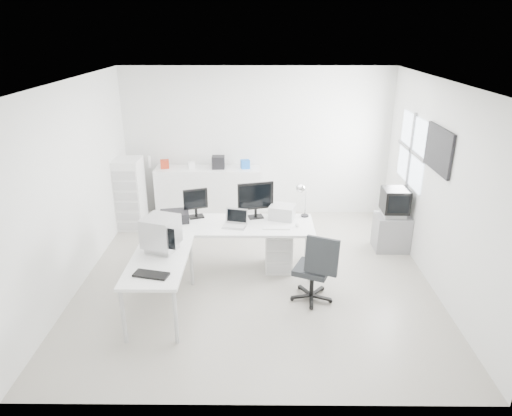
{
  "coord_description": "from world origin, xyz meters",
  "views": [
    {
      "loc": [
        0.05,
        -5.93,
        3.45
      ],
      "look_at": [
        0.0,
        0.2,
        1.0
      ],
      "focal_mm": 32.0,
      "sensor_mm": 36.0,
      "label": 1
    }
  ],
  "objects_px": {
    "laptop": "(235,219)",
    "crt_tv": "(395,203)",
    "side_desk": "(161,285)",
    "inkjet_printer": "(175,216)",
    "lcd_monitor_small": "(196,203)",
    "main_desk": "(232,247)",
    "laser_printer": "(282,212)",
    "office_chair": "(313,266)",
    "filing_cabinet": "(130,194)",
    "tv_cabinet": "(391,232)",
    "lcd_monitor_large": "(256,200)",
    "drawer_pedestal": "(279,250)",
    "sideboard": "(209,193)",
    "crt_monitor": "(161,234)"
  },
  "relations": [
    {
      "from": "laptop",
      "to": "drawer_pedestal",
      "type": "bearing_deg",
      "value": 25.73
    },
    {
      "from": "side_desk",
      "to": "crt_monitor",
      "type": "distance_m",
      "value": 0.65
    },
    {
      "from": "crt_monitor",
      "to": "office_chair",
      "type": "xyz_separation_m",
      "value": [
        1.96,
        0.04,
        -0.47
      ]
    },
    {
      "from": "laser_printer",
      "to": "tv_cabinet",
      "type": "xyz_separation_m",
      "value": [
        1.83,
        0.48,
        -0.56
      ]
    },
    {
      "from": "crt_tv",
      "to": "sideboard",
      "type": "xyz_separation_m",
      "value": [
        -3.14,
        1.34,
        -0.33
      ]
    },
    {
      "from": "office_chair",
      "to": "lcd_monitor_large",
      "type": "bearing_deg",
      "value": 149.14
    },
    {
      "from": "laser_printer",
      "to": "tv_cabinet",
      "type": "height_order",
      "value": "laser_printer"
    },
    {
      "from": "sideboard",
      "to": "laptop",
      "type": "bearing_deg",
      "value": -74.17
    },
    {
      "from": "laser_printer",
      "to": "office_chair",
      "type": "distance_m",
      "value": 1.14
    },
    {
      "from": "lcd_monitor_small",
      "to": "side_desk",
      "type": "bearing_deg",
      "value": -121.38
    },
    {
      "from": "inkjet_printer",
      "to": "laser_printer",
      "type": "height_order",
      "value": "laser_printer"
    },
    {
      "from": "crt_monitor",
      "to": "crt_tv",
      "type": "xyz_separation_m",
      "value": [
        3.43,
        1.55,
        -0.15
      ]
    },
    {
      "from": "drawer_pedestal",
      "to": "crt_monitor",
      "type": "height_order",
      "value": "crt_monitor"
    },
    {
      "from": "side_desk",
      "to": "drawer_pedestal",
      "type": "bearing_deg",
      "value": 36.57
    },
    {
      "from": "side_desk",
      "to": "lcd_monitor_small",
      "type": "bearing_deg",
      "value": 77.47
    },
    {
      "from": "laser_printer",
      "to": "filing_cabinet",
      "type": "distance_m",
      "value": 3.01
    },
    {
      "from": "lcd_monitor_small",
      "to": "tv_cabinet",
      "type": "relative_size",
      "value": 0.77
    },
    {
      "from": "crt_monitor",
      "to": "crt_tv",
      "type": "distance_m",
      "value": 3.77
    },
    {
      "from": "lcd_monitor_large",
      "to": "crt_tv",
      "type": "bearing_deg",
      "value": -3.48
    },
    {
      "from": "main_desk",
      "to": "side_desk",
      "type": "relative_size",
      "value": 1.71
    },
    {
      "from": "office_chair",
      "to": "filing_cabinet",
      "type": "relative_size",
      "value": 0.78
    },
    {
      "from": "laptop",
      "to": "sideboard",
      "type": "xyz_separation_m",
      "value": [
        -0.61,
        2.15,
        -0.38
      ]
    },
    {
      "from": "crt_monitor",
      "to": "lcd_monitor_large",
      "type": "bearing_deg",
      "value": 61.06
    },
    {
      "from": "inkjet_printer",
      "to": "tv_cabinet",
      "type": "distance_m",
      "value": 3.52
    },
    {
      "from": "laptop",
      "to": "crt_tv",
      "type": "bearing_deg",
      "value": 30.36
    },
    {
      "from": "drawer_pedestal",
      "to": "filing_cabinet",
      "type": "bearing_deg",
      "value": 149.69
    },
    {
      "from": "main_desk",
      "to": "laser_printer",
      "type": "bearing_deg",
      "value": 16.35
    },
    {
      "from": "drawer_pedestal",
      "to": "inkjet_printer",
      "type": "xyz_separation_m",
      "value": [
        -1.55,
        0.05,
        0.52
      ]
    },
    {
      "from": "side_desk",
      "to": "lcd_monitor_small",
      "type": "distance_m",
      "value": 1.51
    },
    {
      "from": "laser_printer",
      "to": "crt_tv",
      "type": "height_order",
      "value": "crt_tv"
    },
    {
      "from": "laptop",
      "to": "tv_cabinet",
      "type": "distance_m",
      "value": 2.71
    },
    {
      "from": "side_desk",
      "to": "inkjet_printer",
      "type": "bearing_deg",
      "value": 90.0
    },
    {
      "from": "lcd_monitor_small",
      "to": "office_chair",
      "type": "relative_size",
      "value": 0.46
    },
    {
      "from": "sideboard",
      "to": "filing_cabinet",
      "type": "height_order",
      "value": "filing_cabinet"
    },
    {
      "from": "tv_cabinet",
      "to": "crt_tv",
      "type": "distance_m",
      "value": 0.52
    },
    {
      "from": "lcd_monitor_large",
      "to": "laptop",
      "type": "xyz_separation_m",
      "value": [
        -0.3,
        -0.35,
        -0.16
      ]
    },
    {
      "from": "crt_tv",
      "to": "laptop",
      "type": "bearing_deg",
      "value": -162.38
    },
    {
      "from": "filing_cabinet",
      "to": "laptop",
      "type": "bearing_deg",
      "value": -40.47
    },
    {
      "from": "laser_printer",
      "to": "tv_cabinet",
      "type": "bearing_deg",
      "value": 30.23
    },
    {
      "from": "crt_tv",
      "to": "filing_cabinet",
      "type": "relative_size",
      "value": 0.39
    },
    {
      "from": "crt_monitor",
      "to": "laptop",
      "type": "bearing_deg",
      "value": 58.36
    },
    {
      "from": "lcd_monitor_large",
      "to": "tv_cabinet",
      "type": "xyz_separation_m",
      "value": [
        2.23,
        0.45,
        -0.74
      ]
    },
    {
      "from": "inkjet_printer",
      "to": "side_desk",
      "type": "bearing_deg",
      "value": -101.15
    },
    {
      "from": "side_desk",
      "to": "office_chair",
      "type": "height_order",
      "value": "office_chair"
    },
    {
      "from": "drawer_pedestal",
      "to": "inkjet_printer",
      "type": "bearing_deg",
      "value": 178.15
    },
    {
      "from": "lcd_monitor_small",
      "to": "laser_printer",
      "type": "xyz_separation_m",
      "value": [
        1.3,
        -0.03,
        -0.13
      ]
    },
    {
      "from": "main_desk",
      "to": "office_chair",
      "type": "distance_m",
      "value": 1.38
    },
    {
      "from": "lcd_monitor_small",
      "to": "filing_cabinet",
      "type": "relative_size",
      "value": 0.36
    },
    {
      "from": "side_desk",
      "to": "inkjet_printer",
      "type": "distance_m",
      "value": 1.28
    },
    {
      "from": "sideboard",
      "to": "filing_cabinet",
      "type": "relative_size",
      "value": 1.53
    }
  ]
}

